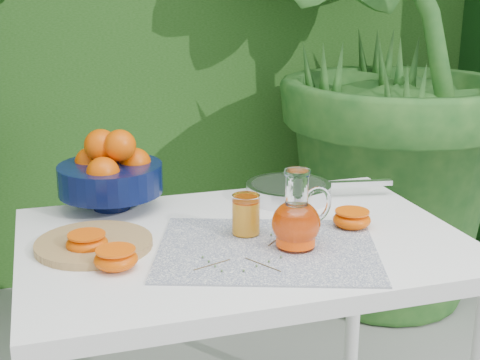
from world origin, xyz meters
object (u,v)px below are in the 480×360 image
object	(u,v)px
white_table	(243,269)
fruit_bowl	(111,172)
cutting_board	(94,244)
juice_pitcher	(297,221)
saute_pan	(290,190)

from	to	relation	value
white_table	fruit_bowl	world-z (taller)	fruit_bowl
cutting_board	juice_pitcher	bearing A→B (deg)	-17.80
white_table	fruit_bowl	size ratio (longest dim) A/B	2.93
white_table	juice_pitcher	world-z (taller)	juice_pitcher
white_table	juice_pitcher	distance (m)	0.20
fruit_bowl	saute_pan	world-z (taller)	fruit_bowl
white_table	fruit_bowl	distance (m)	0.43
saute_pan	juice_pitcher	bearing A→B (deg)	-108.75
white_table	juice_pitcher	bearing A→B (deg)	-47.90
juice_pitcher	saute_pan	bearing A→B (deg)	71.25
cutting_board	juice_pitcher	world-z (taller)	juice_pitcher
cutting_board	juice_pitcher	distance (m)	0.45
cutting_board	saute_pan	size ratio (longest dim) A/B	0.62
white_table	saute_pan	xyz separation A→B (m)	(0.20, 0.23, 0.10)
juice_pitcher	saute_pan	distance (m)	0.35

